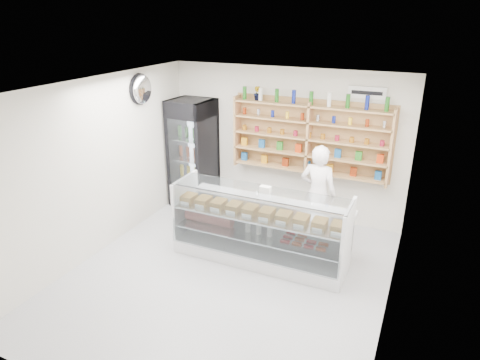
% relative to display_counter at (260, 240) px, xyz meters
% --- Properties ---
extents(room, '(5.00, 5.00, 5.00)m').
position_rel_display_counter_xyz_m(room, '(-0.25, -0.70, 1.07)').
color(room, '#BDBCC2').
rests_on(room, ground).
extents(display_counter, '(2.74, 0.82, 1.19)m').
position_rel_display_counter_xyz_m(display_counter, '(0.00, 0.00, 0.00)').
color(display_counter, white).
rests_on(display_counter, floor).
extents(shop_worker, '(0.65, 0.46, 1.70)m').
position_rel_display_counter_xyz_m(shop_worker, '(0.64, 0.98, 0.52)').
color(shop_worker, white).
rests_on(shop_worker, floor).
extents(drinks_cooler, '(0.83, 0.81, 2.14)m').
position_rel_display_counter_xyz_m(drinks_cooler, '(-2.03, 1.44, 0.74)').
color(drinks_cooler, black).
rests_on(drinks_cooler, floor).
extents(wall_shelving, '(2.84, 0.28, 1.33)m').
position_rel_display_counter_xyz_m(wall_shelving, '(0.25, 1.64, 1.26)').
color(wall_shelving, '#A8714F').
rests_on(wall_shelving, back_wall).
extents(potted_plant, '(0.17, 0.15, 0.26)m').
position_rel_display_counter_xyz_m(potted_plant, '(-0.75, 1.64, 1.99)').
color(potted_plant, '#1E6626').
rests_on(potted_plant, wall_shelving).
extents(security_mirror, '(0.15, 0.50, 0.50)m').
position_rel_display_counter_xyz_m(security_mirror, '(-2.42, 0.50, 2.12)').
color(security_mirror, silver).
rests_on(security_mirror, left_wall).
extents(wall_sign, '(0.62, 0.03, 0.20)m').
position_rel_display_counter_xyz_m(wall_sign, '(1.15, 1.77, 2.12)').
color(wall_sign, white).
rests_on(wall_sign, back_wall).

